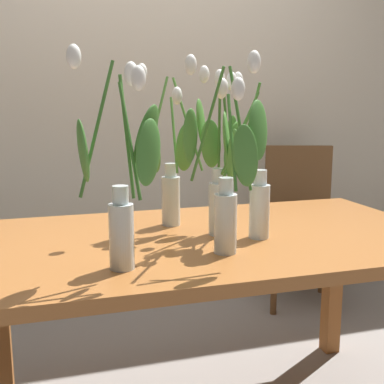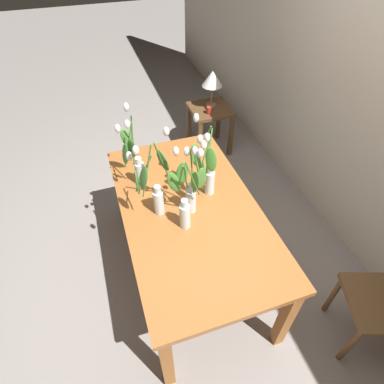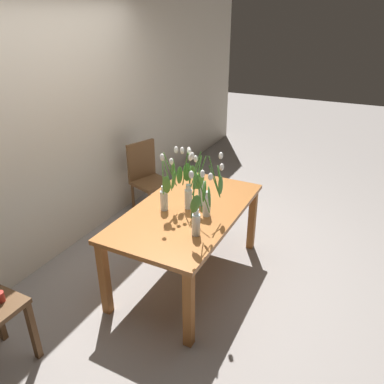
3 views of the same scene
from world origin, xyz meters
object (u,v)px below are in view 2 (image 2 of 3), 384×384
object	(u,v)px
tulip_vase_4	(154,188)
pillar_candle	(209,110)
table_lamp	(212,79)
dining_table	(190,217)
tulip_vase_1	(206,171)
side_table	(210,117)
tulip_vase_2	(135,160)
tulip_vase_0	(185,198)
tulip_vase_3	(194,191)

from	to	relation	value
tulip_vase_4	pillar_candle	world-z (taller)	tulip_vase_4
tulip_vase_4	pillar_candle	bearing A→B (deg)	146.94
table_lamp	dining_table	bearing A→B (deg)	-26.04
tulip_vase_1	side_table	distance (m)	1.65
tulip_vase_2	pillar_candle	distance (m)	1.50
tulip_vase_4	dining_table	bearing A→B (deg)	81.01
pillar_candle	side_table	bearing A→B (deg)	150.17
tulip_vase_1	table_lamp	size ratio (longest dim) A/B	1.45
dining_table	tulip_vase_1	size ratio (longest dim) A/B	2.78
tulip_vase_1	tulip_vase_2	bearing A→B (deg)	-120.57
tulip_vase_0	tulip_vase_2	distance (m)	0.49
tulip_vase_3	tulip_vase_4	size ratio (longest dim) A/B	0.95
tulip_vase_1	pillar_candle	xyz separation A→B (m)	(-1.34, 0.54, -0.36)
tulip_vase_3	dining_table	bearing A→B (deg)	-150.73
tulip_vase_1	tulip_vase_2	xyz separation A→B (m)	(-0.25, -0.43, 0.01)
table_lamp	pillar_candle	world-z (taller)	table_lamp
tulip_vase_1	side_table	bearing A→B (deg)	157.34
side_table	tulip_vase_1	bearing A→B (deg)	-22.66
side_table	tulip_vase_4	bearing A→B (deg)	-32.85
dining_table	table_lamp	xyz separation A→B (m)	(-1.58, 0.77, 0.21)
tulip_vase_3	tulip_vase_4	xyz separation A→B (m)	(-0.07, -0.24, 0.04)
tulip_vase_1	table_lamp	xyz separation A→B (m)	(-1.48, 0.62, -0.10)
table_lamp	tulip_vase_1	bearing A→B (deg)	-22.81
side_table	table_lamp	distance (m)	0.43
tulip_vase_0	side_table	xyz separation A→B (m)	(-1.63, 0.81, -0.51)
dining_table	tulip_vase_1	bearing A→B (deg)	123.32
dining_table	table_lamp	bearing A→B (deg)	153.96
tulip_vase_1	tulip_vase_4	distance (m)	0.37
tulip_vase_0	tulip_vase_1	size ratio (longest dim) A/B	0.95
tulip_vase_4	table_lamp	distance (m)	1.83
tulip_vase_3	side_table	size ratio (longest dim) A/B	1.02
tulip_vase_1	pillar_candle	size ratio (longest dim) A/B	7.67
tulip_vase_0	pillar_candle	bearing A→B (deg)	153.77
dining_table	tulip_vase_0	world-z (taller)	tulip_vase_0
dining_table	tulip_vase_4	distance (m)	0.38
dining_table	tulip_vase_1	world-z (taller)	tulip_vase_1
tulip_vase_2	table_lamp	bearing A→B (deg)	139.46
table_lamp	pillar_candle	size ratio (longest dim) A/B	5.31
table_lamp	pillar_candle	distance (m)	0.31
tulip_vase_2	tulip_vase_3	world-z (taller)	tulip_vase_2
tulip_vase_2	table_lamp	distance (m)	1.62
tulip_vase_1	tulip_vase_0	bearing A→B (deg)	-47.69
tulip_vase_4	pillar_candle	distance (m)	1.71
tulip_vase_2	tulip_vase_3	bearing A→B (deg)	37.91
tulip_vase_1	pillar_candle	bearing A→B (deg)	157.94
tulip_vase_3	side_table	distance (m)	1.80
dining_table	tulip_vase_0	xyz separation A→B (m)	(0.10, -0.06, 0.30)
tulip_vase_4	side_table	bearing A→B (deg)	147.15
tulip_vase_3	table_lamp	bearing A→B (deg)	154.87
dining_table	pillar_candle	distance (m)	1.59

